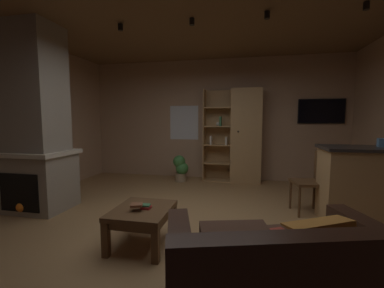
{
  "coord_description": "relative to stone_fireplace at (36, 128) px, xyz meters",
  "views": [
    {
      "loc": [
        0.71,
        -2.97,
        1.38
      ],
      "look_at": [
        0.0,
        0.4,
        1.05
      ],
      "focal_mm": 23.37,
      "sensor_mm": 36.0,
      "label": 1
    }
  ],
  "objects": [
    {
      "name": "bookshelf_cabinet",
      "position": [
        3.06,
        2.41,
        -0.23
      ],
      "size": [
        1.27,
        0.41,
        2.06
      ],
      "color": "tan",
      "rests_on": "ground"
    },
    {
      "name": "track_light_spot_1",
      "position": [
        1.33,
        0.22,
        1.45
      ],
      "size": [
        0.07,
        0.07,
        0.09
      ],
      "primitive_type": "cylinder",
      "color": "black"
    },
    {
      "name": "tissue_box",
      "position": [
        4.86,
        0.41,
        -0.17
      ],
      "size": [
        0.14,
        0.14,
        0.11
      ],
      "primitive_type": "cube",
      "rotation": [
        0.0,
        0.0,
        -0.22
      ],
      "color": "#598CBF",
      "rests_on": "kitchen_bar_counter"
    },
    {
      "name": "track_light_spot_4",
      "position": [
        4.47,
        0.18,
        1.45
      ],
      "size": [
        0.07,
        0.07,
        0.09
      ],
      "primitive_type": "cylinder",
      "color": "black"
    },
    {
      "name": "window_pane_back",
      "position": [
        1.68,
        2.65,
        0.06
      ],
      "size": [
        0.69,
        0.01,
        0.81
      ],
      "primitive_type": "cube",
      "color": "white"
    },
    {
      "name": "stone_fireplace",
      "position": [
        0.0,
        0.0,
        0.0
      ],
      "size": [
        1.0,
        0.8,
        2.78
      ],
      "color": "gray",
      "rests_on": "ground"
    },
    {
      "name": "potted_floor_plant",
      "position": [
        1.72,
        2.14,
        -0.94
      ],
      "size": [
        0.35,
        0.3,
        0.59
      ],
      "color": "#9E896B",
      "rests_on": "ground"
    },
    {
      "name": "track_light_spot_2",
      "position": [
        2.38,
        0.22,
        1.45
      ],
      "size": [
        0.07,
        0.07,
        0.09
      ],
      "primitive_type": "cylinder",
      "color": "black"
    },
    {
      "name": "coffee_table",
      "position": [
        2.02,
        -0.73,
        -0.92
      ],
      "size": [
        0.61,
        0.7,
        0.42
      ],
      "color": "brown",
      "rests_on": "ground"
    },
    {
      "name": "wall_mounted_tv",
      "position": [
        4.71,
        2.62,
        0.31
      ],
      "size": [
        0.93,
        0.06,
        0.52
      ],
      "color": "black"
    },
    {
      "name": "wall_back",
      "position": [
        2.4,
        2.68,
        0.13
      ],
      "size": [
        6.01,
        0.06,
        2.78
      ],
      "primitive_type": "cube",
      "color": "tan",
      "rests_on": "ground"
    },
    {
      "name": "track_light_spot_3",
      "position": [
        3.36,
        0.21,
        1.45
      ],
      "size": [
        0.07,
        0.07,
        0.09
      ],
      "primitive_type": "cylinder",
      "color": "black"
    },
    {
      "name": "dining_chair",
      "position": [
        4.12,
        0.68,
        -0.73
      ],
      "size": [
        0.48,
        0.48,
        0.92
      ],
      "color": "brown",
      "rests_on": "ground"
    },
    {
      "name": "table_book_0",
      "position": [
        2.07,
        -0.73,
        -0.83
      ],
      "size": [
        0.11,
        0.09,
        0.03
      ],
      "primitive_type": "cube",
      "rotation": [
        0.0,
        0.0,
        -0.05
      ],
      "color": "#B22D2D",
      "rests_on": "coffee_table"
    },
    {
      "name": "floor",
      "position": [
        2.4,
        -0.25,
        -1.27
      ],
      "size": [
        5.89,
        5.81,
        0.02
      ],
      "primitive_type": "cube",
      "color": "#A37A4C",
      "rests_on": "ground"
    },
    {
      "name": "track_light_spot_0",
      "position": [
        0.33,
        0.2,
        1.45
      ],
      "size": [
        0.07,
        0.07,
        0.09
      ],
      "primitive_type": "cylinder",
      "color": "black"
    },
    {
      "name": "table_book_2",
      "position": [
        1.99,
        -0.81,
        -0.78
      ],
      "size": [
        0.14,
        0.14,
        0.03
      ],
      "primitive_type": "cube",
      "rotation": [
        0.0,
        0.0,
        0.28
      ],
      "color": "brown",
      "rests_on": "coffee_table"
    },
    {
      "name": "table_book_1",
      "position": [
        2.05,
        -0.73,
        -0.8
      ],
      "size": [
        0.13,
        0.09,
        0.02
      ],
      "primitive_type": "cube",
      "rotation": [
        0.0,
        0.0,
        0.11
      ],
      "color": "#387247",
      "rests_on": "coffee_table"
    }
  ]
}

